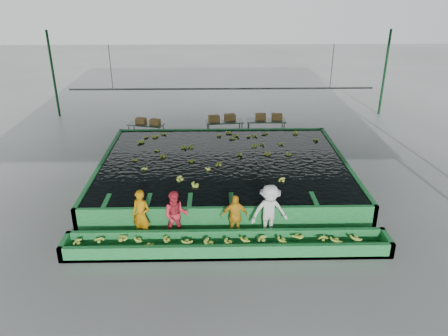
{
  "coord_description": "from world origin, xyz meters",
  "views": [
    {
      "loc": [
        -0.33,
        -14.84,
        7.82
      ],
      "look_at": [
        0.0,
        0.5,
        1.0
      ],
      "focal_mm": 35.0,
      "sensor_mm": 36.0,
      "label": 1
    }
  ],
  "objects_px": {
    "worker_a": "(141,215)",
    "box_stack_mid": "(222,121)",
    "worker_d": "(269,212)",
    "box_stack_left": "(148,124)",
    "worker_c": "(235,217)",
    "packing_table_mid": "(225,129)",
    "sorting_trough": "(227,245)",
    "packing_table_right": "(266,128)",
    "box_stack_right": "(269,119)",
    "flotation_tank": "(223,170)",
    "packing_table_left": "(146,131)",
    "worker_b": "(176,216)"
  },
  "relations": [
    {
      "from": "worker_c",
      "to": "box_stack_left",
      "type": "height_order",
      "value": "worker_c"
    },
    {
      "from": "box_stack_mid",
      "to": "box_stack_right",
      "type": "relative_size",
      "value": 1.01
    },
    {
      "from": "flotation_tank",
      "to": "packing_table_right",
      "type": "distance_m",
      "value": 5.77
    },
    {
      "from": "box_stack_left",
      "to": "box_stack_right",
      "type": "height_order",
      "value": "box_stack_right"
    },
    {
      "from": "worker_d",
      "to": "packing_table_mid",
      "type": "xyz_separation_m",
      "value": [
        -1.21,
        9.59,
        -0.49
      ]
    },
    {
      "from": "flotation_tank",
      "to": "box_stack_left",
      "type": "relative_size",
      "value": 7.81
    },
    {
      "from": "worker_c",
      "to": "box_stack_mid",
      "type": "distance_m",
      "value": 9.66
    },
    {
      "from": "packing_table_right",
      "to": "box_stack_mid",
      "type": "bearing_deg",
      "value": 178.17
    },
    {
      "from": "box_stack_left",
      "to": "worker_d",
      "type": "bearing_deg",
      "value": -61.25
    },
    {
      "from": "worker_a",
      "to": "box_stack_mid",
      "type": "distance_m",
      "value": 10.04
    },
    {
      "from": "worker_a",
      "to": "worker_b",
      "type": "bearing_deg",
      "value": 21.74
    },
    {
      "from": "flotation_tank",
      "to": "worker_c",
      "type": "bearing_deg",
      "value": -86.4
    },
    {
      "from": "worker_d",
      "to": "box_stack_left",
      "type": "distance_m",
      "value": 10.65
    },
    {
      "from": "packing_table_left",
      "to": "worker_d",
      "type": "bearing_deg",
      "value": -60.75
    },
    {
      "from": "box_stack_mid",
      "to": "worker_c",
      "type": "bearing_deg",
      "value": -88.6
    },
    {
      "from": "packing_table_left",
      "to": "box_stack_right",
      "type": "relative_size",
      "value": 1.31
    },
    {
      "from": "worker_a",
      "to": "box_stack_left",
      "type": "relative_size",
      "value": 1.33
    },
    {
      "from": "worker_c",
      "to": "worker_a",
      "type": "bearing_deg",
      "value": 175.47
    },
    {
      "from": "worker_b",
      "to": "packing_table_mid",
      "type": "height_order",
      "value": "worker_b"
    },
    {
      "from": "packing_table_left",
      "to": "box_stack_mid",
      "type": "xyz_separation_m",
      "value": [
        3.91,
        0.29,
        0.46
      ]
    },
    {
      "from": "worker_b",
      "to": "packing_table_mid",
      "type": "bearing_deg",
      "value": 74.63
    },
    {
      "from": "packing_table_right",
      "to": "box_stack_right",
      "type": "distance_m",
      "value": 0.49
    },
    {
      "from": "worker_d",
      "to": "box_stack_mid",
      "type": "bearing_deg",
      "value": 86.3
    },
    {
      "from": "box_stack_left",
      "to": "packing_table_mid",
      "type": "bearing_deg",
      "value": 3.61
    },
    {
      "from": "flotation_tank",
      "to": "worker_c",
      "type": "xyz_separation_m",
      "value": [
        0.27,
        -4.3,
        0.31
      ]
    },
    {
      "from": "flotation_tank",
      "to": "worker_a",
      "type": "relative_size",
      "value": 5.86
    },
    {
      "from": "worker_b",
      "to": "packing_table_right",
      "type": "relative_size",
      "value": 0.82
    },
    {
      "from": "worker_a",
      "to": "worker_c",
      "type": "bearing_deg",
      "value": 21.74
    },
    {
      "from": "sorting_trough",
      "to": "box_stack_mid",
      "type": "xyz_separation_m",
      "value": [
        0.04,
        10.46,
        0.62
      ]
    },
    {
      "from": "sorting_trough",
      "to": "packing_table_right",
      "type": "height_order",
      "value": "packing_table_right"
    },
    {
      "from": "box_stack_right",
      "to": "sorting_trough",
      "type": "bearing_deg",
      "value": -103.26
    },
    {
      "from": "box_stack_left",
      "to": "sorting_trough",
      "type": "bearing_deg",
      "value": -69.69
    },
    {
      "from": "worker_a",
      "to": "worker_c",
      "type": "distance_m",
      "value": 2.97
    },
    {
      "from": "flotation_tank",
      "to": "packing_table_left",
      "type": "relative_size",
      "value": 5.52
    },
    {
      "from": "worker_d",
      "to": "box_stack_mid",
      "type": "relative_size",
      "value": 1.33
    },
    {
      "from": "flotation_tank",
      "to": "worker_a",
      "type": "bearing_deg",
      "value": -122.07
    },
    {
      "from": "box_stack_mid",
      "to": "flotation_tank",
      "type": "bearing_deg",
      "value": -90.37
    },
    {
      "from": "packing_table_mid",
      "to": "box_stack_left",
      "type": "height_order",
      "value": "box_stack_left"
    },
    {
      "from": "worker_b",
      "to": "packing_table_left",
      "type": "distance_m",
      "value": 9.65
    },
    {
      "from": "sorting_trough",
      "to": "packing_table_mid",
      "type": "xyz_separation_m",
      "value": [
        0.16,
        10.39,
        0.19
      ]
    },
    {
      "from": "packing_table_left",
      "to": "worker_b",
      "type": "bearing_deg",
      "value": -76.32
    },
    {
      "from": "flotation_tank",
      "to": "worker_c",
      "type": "height_order",
      "value": "worker_c"
    },
    {
      "from": "worker_d",
      "to": "box_stack_left",
      "type": "height_order",
      "value": "worker_d"
    },
    {
      "from": "box_stack_mid",
      "to": "worker_a",
      "type": "bearing_deg",
      "value": -105.78
    },
    {
      "from": "worker_d",
      "to": "packing_table_right",
      "type": "relative_size",
      "value": 0.92
    },
    {
      "from": "sorting_trough",
      "to": "worker_c",
      "type": "bearing_deg",
      "value": 71.29
    },
    {
      "from": "sorting_trough",
      "to": "packing_table_left",
      "type": "bearing_deg",
      "value": 110.86
    },
    {
      "from": "box_stack_mid",
      "to": "packing_table_left",
      "type": "bearing_deg",
      "value": -175.74
    },
    {
      "from": "sorting_trough",
      "to": "worker_b",
      "type": "bearing_deg",
      "value": 153.36
    },
    {
      "from": "box_stack_left",
      "to": "box_stack_right",
      "type": "xyz_separation_m",
      "value": [
        6.22,
        0.32,
        0.09
      ]
    }
  ]
}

